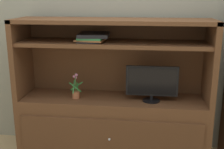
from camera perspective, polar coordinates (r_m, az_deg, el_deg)
painted_rear_wall at (r=3.04m, az=0.93°, el=11.35°), size 6.00×0.10×2.80m
media_console at (r=2.92m, az=0.13°, el=-7.74°), size 1.86×0.50×1.40m
tv_monitor at (r=2.73m, az=7.86°, el=-1.61°), size 0.49×0.16×0.34m
potted_plant at (r=2.84m, az=-7.14°, el=-3.38°), size 0.13×0.10×0.25m
magazine_stack at (r=2.74m, az=-3.81°, el=7.40°), size 0.31×0.34×0.08m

